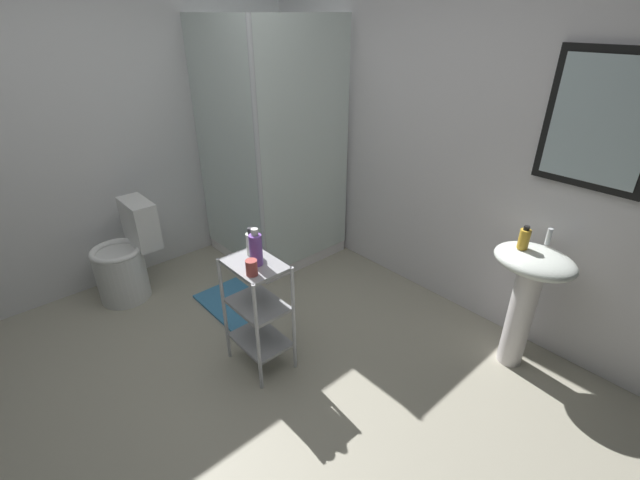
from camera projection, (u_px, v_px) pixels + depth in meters
ground_plane at (234, 404)px, 2.51m from camera, size 4.20×4.20×0.02m
wall_back at (448, 134)px, 3.00m from camera, size 4.20×0.14×2.50m
wall_left at (81, 129)px, 3.14m from camera, size 0.10×4.20×2.50m
shower_stall at (273, 209)px, 3.81m from camera, size 0.92×0.92×2.00m
pedestal_sink at (528, 285)px, 2.55m from camera, size 0.46×0.37×0.81m
sink_faucet at (549, 237)px, 2.49m from camera, size 0.03×0.03×0.10m
toilet at (126, 260)px, 3.33m from camera, size 0.37×0.49×0.76m
storage_cart at (258, 307)px, 2.60m from camera, size 0.38×0.28×0.74m
hand_soap_bottle at (524, 238)px, 2.44m from camera, size 0.06×0.06×0.14m
lotion_bottle_white at (251, 243)px, 2.52m from camera, size 0.06×0.06×0.17m
conditioner_bottle_purple at (256, 249)px, 2.41m from camera, size 0.07×0.07×0.22m
rinse_cup at (252, 268)px, 2.33m from camera, size 0.06×0.06×0.09m
bath_mat at (235, 303)px, 3.35m from camera, size 0.60×0.40×0.02m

